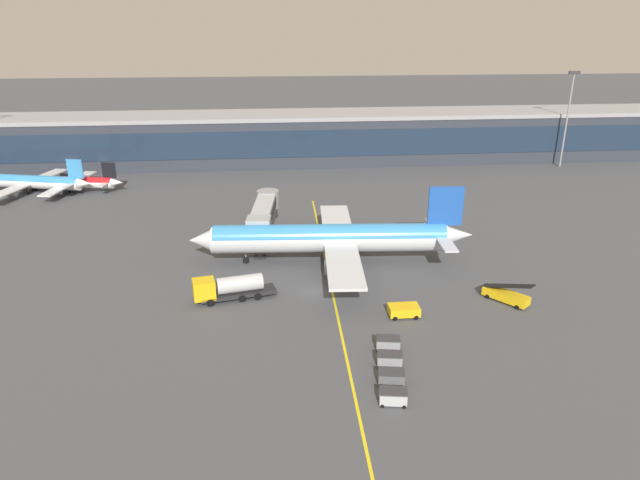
{
  "coord_description": "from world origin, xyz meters",
  "views": [
    {
      "loc": [
        -5.89,
        -67.54,
        33.86
      ],
      "look_at": [
        1.68,
        7.79,
        4.5
      ],
      "focal_mm": 30.98,
      "sensor_mm": 36.0,
      "label": 1
    }
  ],
  "objects_px": {
    "baggage_cart_0": "(393,396)",
    "commuter_jet_far": "(66,182)",
    "baggage_cart_1": "(391,377)",
    "belt_loader": "(506,295)",
    "commuter_jet_near": "(25,181)",
    "pushback_tug": "(404,310)",
    "main_airliner": "(332,238)",
    "fuel_tanker": "(229,288)",
    "baggage_cart_2": "(390,359)",
    "baggage_cart_3": "(388,343)"
  },
  "relations": [
    {
      "from": "main_airliner",
      "to": "commuter_jet_far",
      "type": "distance_m",
      "value": 69.21
    },
    {
      "from": "pushback_tug",
      "to": "commuter_jet_near",
      "type": "relative_size",
      "value": 0.12
    },
    {
      "from": "main_airliner",
      "to": "baggage_cart_0",
      "type": "height_order",
      "value": "main_airliner"
    },
    {
      "from": "fuel_tanker",
      "to": "baggage_cart_1",
      "type": "distance_m",
      "value": 26.65
    },
    {
      "from": "fuel_tanker",
      "to": "commuter_jet_near",
      "type": "bearing_deg",
      "value": 130.11
    },
    {
      "from": "fuel_tanker",
      "to": "baggage_cart_3",
      "type": "xyz_separation_m",
      "value": [
        18.33,
        -13.96,
        -0.96
      ]
    },
    {
      "from": "main_airliner",
      "to": "belt_loader",
      "type": "relative_size",
      "value": 6.93
    },
    {
      "from": "main_airliner",
      "to": "belt_loader",
      "type": "distance_m",
      "value": 26.33
    },
    {
      "from": "fuel_tanker",
      "to": "baggage_cart_2",
      "type": "bearing_deg",
      "value": -43.88
    },
    {
      "from": "baggage_cart_0",
      "to": "baggage_cart_1",
      "type": "bearing_deg",
      "value": 80.54
    },
    {
      "from": "belt_loader",
      "to": "baggage_cart_2",
      "type": "height_order",
      "value": "belt_loader"
    },
    {
      "from": "baggage_cart_1",
      "to": "fuel_tanker",
      "type": "bearing_deg",
      "value": 130.43
    },
    {
      "from": "belt_loader",
      "to": "baggage_cart_0",
      "type": "bearing_deg",
      "value": -135.4
    },
    {
      "from": "baggage_cart_1",
      "to": "commuter_jet_far",
      "type": "distance_m",
      "value": 93.78
    },
    {
      "from": "commuter_jet_near",
      "to": "main_airliner",
      "type": "bearing_deg",
      "value": -35.82
    },
    {
      "from": "baggage_cart_2",
      "to": "commuter_jet_far",
      "type": "xyz_separation_m",
      "value": [
        -55.95,
        72.48,
        1.43
      ]
    },
    {
      "from": "baggage_cart_1",
      "to": "baggage_cart_3",
      "type": "bearing_deg",
      "value": 80.54
    },
    {
      "from": "commuter_jet_near",
      "to": "baggage_cart_1",
      "type": "bearing_deg",
      "value": -49.8
    },
    {
      "from": "baggage_cart_2",
      "to": "pushback_tug",
      "type": "bearing_deg",
      "value": 68.09
    },
    {
      "from": "fuel_tanker",
      "to": "commuter_jet_near",
      "type": "relative_size",
      "value": 0.36
    },
    {
      "from": "commuter_jet_far",
      "to": "commuter_jet_near",
      "type": "xyz_separation_m",
      "value": [
        -8.58,
        0.11,
        0.31
      ]
    },
    {
      "from": "baggage_cart_0",
      "to": "commuter_jet_far",
      "type": "xyz_separation_m",
      "value": [
        -54.9,
        78.79,
        1.43
      ]
    },
    {
      "from": "pushback_tug",
      "to": "baggage_cart_1",
      "type": "bearing_deg",
      "value": -109.15
    },
    {
      "from": "belt_loader",
      "to": "baggage_cart_0",
      "type": "height_order",
      "value": "belt_loader"
    },
    {
      "from": "main_airliner",
      "to": "baggage_cart_1",
      "type": "distance_m",
      "value": 31.5
    },
    {
      "from": "baggage_cart_0",
      "to": "baggage_cart_3",
      "type": "relative_size",
      "value": 1.0
    },
    {
      "from": "baggage_cart_2",
      "to": "commuter_jet_near",
      "type": "relative_size",
      "value": 0.09
    },
    {
      "from": "baggage_cart_0",
      "to": "commuter_jet_near",
      "type": "relative_size",
      "value": 0.09
    },
    {
      "from": "pushback_tug",
      "to": "baggage_cart_0",
      "type": "xyz_separation_m",
      "value": [
        -5.23,
        -16.71,
        -0.07
      ]
    },
    {
      "from": "baggage_cart_0",
      "to": "baggage_cart_2",
      "type": "xyz_separation_m",
      "value": [
        1.05,
        6.31,
        0.0
      ]
    },
    {
      "from": "pushback_tug",
      "to": "baggage_cart_3",
      "type": "xyz_separation_m",
      "value": [
        -3.66,
        -7.24,
        -0.07
      ]
    },
    {
      "from": "main_airliner",
      "to": "baggage_cart_1",
      "type": "relative_size",
      "value": 15.04
    },
    {
      "from": "baggage_cart_2",
      "to": "commuter_jet_near",
      "type": "xyz_separation_m",
      "value": [
        -64.53,
        72.59,
        1.74
      ]
    },
    {
      "from": "belt_loader",
      "to": "pushback_tug",
      "type": "bearing_deg",
      "value": -170.22
    },
    {
      "from": "baggage_cart_1",
      "to": "commuter_jet_near",
      "type": "distance_m",
      "value": 99.18
    },
    {
      "from": "main_airliner",
      "to": "pushback_tug",
      "type": "xyz_separation_m",
      "value": [
        7.06,
        -17.7,
        -3.16
      ]
    },
    {
      "from": "belt_loader",
      "to": "commuter_jet_near",
      "type": "xyz_separation_m",
      "value": [
        -82.91,
        59.74,
        1.53
      ]
    },
    {
      "from": "belt_loader",
      "to": "pushback_tug",
      "type": "height_order",
      "value": "belt_loader"
    },
    {
      "from": "baggage_cart_0",
      "to": "baggage_cart_1",
      "type": "height_order",
      "value": "same"
    },
    {
      "from": "pushback_tug",
      "to": "baggage_cart_2",
      "type": "relative_size",
      "value": 1.33
    },
    {
      "from": "fuel_tanker",
      "to": "main_airliner",
      "type": "bearing_deg",
      "value": 36.33
    },
    {
      "from": "fuel_tanker",
      "to": "baggage_cart_0",
      "type": "relative_size",
      "value": 3.86
    },
    {
      "from": "baggage_cart_1",
      "to": "baggage_cart_2",
      "type": "relative_size",
      "value": 1.0
    },
    {
      "from": "belt_loader",
      "to": "pushback_tug",
      "type": "xyz_separation_m",
      "value": [
        -14.2,
        -2.45,
        -0.14
      ]
    },
    {
      "from": "pushback_tug",
      "to": "baggage_cart_0",
      "type": "relative_size",
      "value": 1.33
    },
    {
      "from": "pushback_tug",
      "to": "commuter_jet_far",
      "type": "height_order",
      "value": "commuter_jet_far"
    },
    {
      "from": "baggage_cart_1",
      "to": "commuter_jet_far",
      "type": "relative_size",
      "value": 0.11
    },
    {
      "from": "baggage_cart_2",
      "to": "baggage_cart_3",
      "type": "xyz_separation_m",
      "value": [
        0.53,
        3.16,
        0.0
      ]
    },
    {
      "from": "main_airliner",
      "to": "baggage_cart_2",
      "type": "xyz_separation_m",
      "value": [
        2.88,
        -28.09,
        -3.22
      ]
    },
    {
      "from": "baggage_cart_1",
      "to": "commuter_jet_far",
      "type": "height_order",
      "value": "commuter_jet_far"
    }
  ]
}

